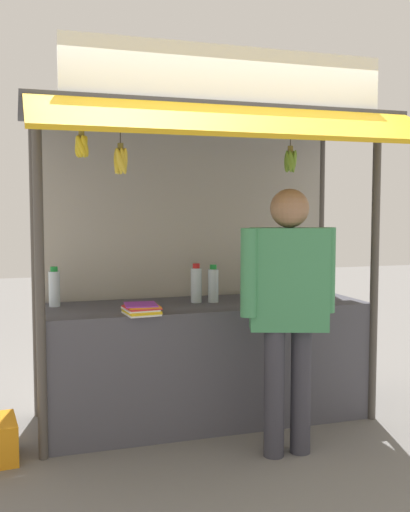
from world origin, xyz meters
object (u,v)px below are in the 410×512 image
(water_bottle_back_right, at_px, (276,279))
(vendor_person, at_px, (289,296))
(water_bottle_center, at_px, (196,284))
(magazine_stack_far_right, at_px, (313,300))
(banana_bunch_inner_right, at_px, (290,160))
(banana_bunch_rightmost, at_px, (82,146))
(water_bottle_front_left, at_px, (54,288))
(water_bottle_mid_right, at_px, (289,280))
(water_bottle_back_left, at_px, (213,285))
(banana_bunch_inner_left, at_px, (121,160))
(magazine_stack_mid_left, at_px, (141,309))

(water_bottle_back_right, relative_size, vendor_person, 0.15)
(water_bottle_center, bearing_deg, magazine_stack_far_right, -20.84)
(banana_bunch_inner_right, xyz_separation_m, banana_bunch_rightmost, (-1.37, -0.00, 0.05))
(water_bottle_front_left, bearing_deg, water_bottle_back_right, 3.21)
(water_bottle_front_left, bearing_deg, water_bottle_mid_right, 1.56)
(water_bottle_back_left, height_order, banana_bunch_rightmost, banana_bunch_rightmost)
(vendor_person, bearing_deg, banana_bunch_inner_left, -177.93)
(water_bottle_back_left, distance_m, magazine_stack_far_right, 0.75)
(water_bottle_front_left, distance_m, banana_bunch_inner_left, 1.15)
(water_bottle_back_left, relative_size, banana_bunch_rightmost, 1.18)
(magazine_stack_far_right, bearing_deg, water_bottle_back_right, 95.87)
(magazine_stack_mid_left, relative_size, banana_bunch_rightmost, 1.12)
(water_bottle_mid_right, bearing_deg, water_bottle_center, -168.04)
(banana_bunch_rightmost, height_order, vendor_person, banana_bunch_rightmost)
(water_bottle_center, bearing_deg, water_bottle_back_left, -11.69)
(vendor_person, bearing_deg, water_bottle_back_left, 124.05)
(water_bottle_back_right, height_order, vendor_person, vendor_person)
(water_bottle_center, xyz_separation_m, water_bottle_mid_right, (0.84, 0.18, -0.02))
(water_bottle_back_right, relative_size, magazine_stack_far_right, 0.97)
(water_bottle_center, height_order, banana_bunch_inner_right, banana_bunch_inner_right)
(banana_bunch_rightmost, xyz_separation_m, vendor_person, (1.23, -0.30, -0.92))
(water_bottle_front_left, xyz_separation_m, magazine_stack_far_right, (1.82, -0.44, -0.11))
(magazine_stack_mid_left, bearing_deg, vendor_person, -29.50)
(water_bottle_front_left, distance_m, vendor_person, 1.68)
(water_bottle_back_left, bearing_deg, banana_bunch_inner_right, -54.55)
(banana_bunch_inner_left, bearing_deg, water_bottle_mid_right, 25.94)
(water_bottle_mid_right, bearing_deg, banana_bunch_rightmost, -157.17)
(water_bottle_back_right, height_order, banana_bunch_rightmost, banana_bunch_rightmost)
(water_bottle_back_left, relative_size, magazine_stack_mid_left, 1.05)
(water_bottle_back_right, xyz_separation_m, magazine_stack_mid_left, (-1.24, -0.60, -0.09))
(banana_bunch_inner_left, height_order, banana_bunch_inner_right, same)
(water_bottle_back_right, relative_size, banana_bunch_rightmost, 1.09)
(water_bottle_back_left, bearing_deg, water_bottle_center, 168.31)
(water_bottle_center, xyz_separation_m, magazine_stack_mid_left, (-0.49, -0.37, -0.10))
(banana_bunch_rightmost, bearing_deg, vendor_person, -13.64)
(water_bottle_front_left, relative_size, magazine_stack_mid_left, 1.07)
(water_bottle_back_right, xyz_separation_m, banana_bunch_rightmost, (-1.63, -0.77, 0.95))
(water_bottle_front_left, relative_size, banana_bunch_rightmost, 1.20)
(magazine_stack_far_right, relative_size, banana_bunch_rightmost, 1.12)
(magazine_stack_far_right, bearing_deg, banana_bunch_rightmost, -171.95)
(water_bottle_center, relative_size, banana_bunch_inner_right, 0.96)
(magazine_stack_mid_left, xyz_separation_m, banana_bunch_inner_right, (0.98, -0.17, 0.98))
(magazine_stack_mid_left, distance_m, banana_bunch_rightmost, 1.12)
(water_bottle_center, relative_size, banana_bunch_inner_left, 0.87)
(water_bottle_mid_right, xyz_separation_m, magazine_stack_far_right, (-0.03, -0.49, -0.09))
(water_bottle_back_left, xyz_separation_m, banana_bunch_inner_left, (-0.77, -0.52, 0.86))
(water_bottle_center, bearing_deg, banana_bunch_inner_left, -139.86)
(water_bottle_back_right, relative_size, banana_bunch_inner_right, 0.86)
(water_bottle_back_left, distance_m, magazine_stack_mid_left, 0.71)
(banana_bunch_inner_left, bearing_deg, water_bottle_front_left, 118.69)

